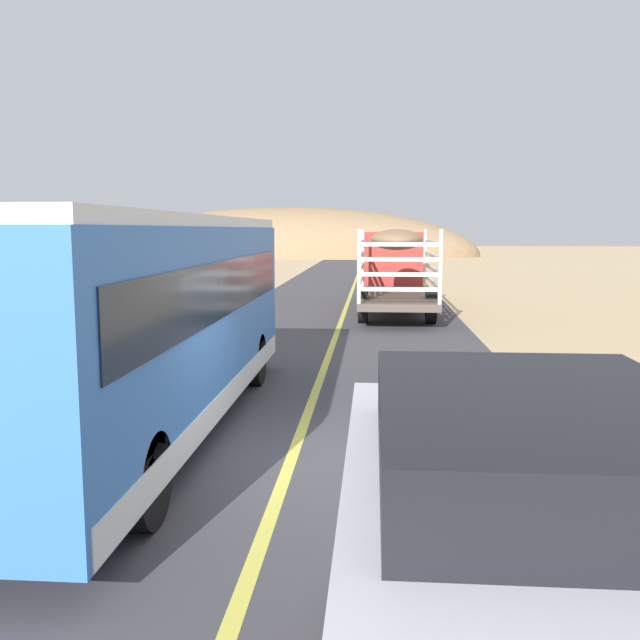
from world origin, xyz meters
name	(u,v)px	position (x,y,z in m)	size (l,w,h in m)	color
ground_plane	(291,462)	(0.00, 0.00, 0.00)	(240.00, 240.00, 0.00)	tan
road_surface	(291,461)	(0.00, 0.00, 0.01)	(8.00, 120.00, 0.02)	#423F44
road_centre_line	(291,460)	(0.00, 0.00, 0.02)	(0.16, 117.60, 0.00)	#D8CC4C
suv_near	(529,633)	(1.81, -5.56, 1.15)	(1.90, 4.62, 2.29)	silver
livestock_truck	(394,262)	(1.82, 18.04, 1.79)	(2.53, 9.70, 3.02)	#B2332D
bus	(142,318)	(-2.33, 1.11, 1.75)	(2.54, 10.00, 3.21)	#3872C6
car_far	(388,271)	(1.85, 30.56, 0.69)	(1.80, 4.40, 1.46)	#B2261E
distant_hill	(286,256)	(-9.00, 69.53, 0.00)	(43.94, 16.49, 11.08)	#957553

